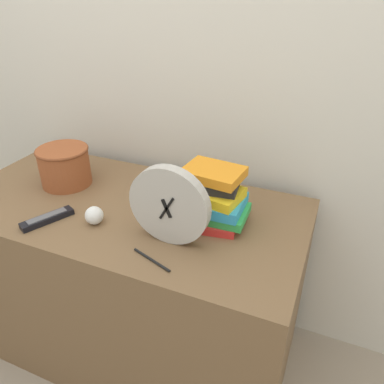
% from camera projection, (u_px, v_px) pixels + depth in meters
% --- Properties ---
extents(wall_back, '(6.00, 0.04, 2.40)m').
position_uv_depth(wall_back, '(168.00, 59.00, 1.47)').
color(wall_back, silver).
rests_on(wall_back, ground_plane).
extents(desk, '(1.32, 0.65, 0.75)m').
position_uv_depth(desk, '(133.00, 281.00, 1.56)').
color(desk, brown).
rests_on(desk, ground_plane).
extents(desk_clock, '(0.26, 0.04, 0.26)m').
position_uv_depth(desk_clock, '(169.00, 206.00, 1.13)').
color(desk_clock, '#B7B2A8').
rests_on(desk_clock, desk).
extents(book_stack, '(0.26, 0.20, 0.19)m').
position_uv_depth(book_stack, '(212.00, 198.00, 1.25)').
color(book_stack, red).
rests_on(book_stack, desk).
extents(basket, '(0.20, 0.20, 0.15)m').
position_uv_depth(basket, '(64.00, 165.00, 1.48)').
color(basket, '#994C28').
rests_on(basket, desk).
extents(tv_remote, '(0.11, 0.18, 0.02)m').
position_uv_depth(tv_remote, '(47.00, 218.00, 1.28)').
color(tv_remote, black).
rests_on(tv_remote, desk).
extents(crumpled_paper_ball, '(0.06, 0.06, 0.06)m').
position_uv_depth(crumpled_paper_ball, '(94.00, 215.00, 1.26)').
color(crumpled_paper_ball, white).
rests_on(crumpled_paper_ball, desk).
extents(pen, '(0.14, 0.06, 0.01)m').
position_uv_depth(pen, '(152.00, 260.00, 1.10)').
color(pen, black).
rests_on(pen, desk).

